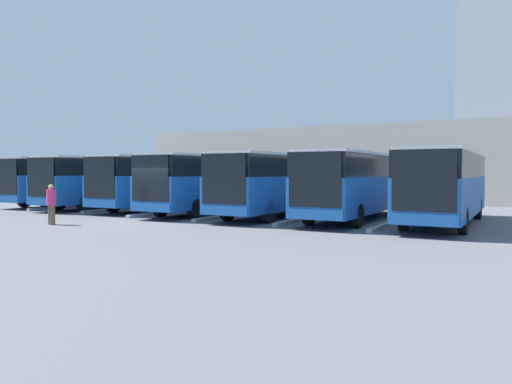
% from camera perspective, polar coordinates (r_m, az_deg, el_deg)
% --- Properties ---
extents(ground_plane, '(600.00, 600.00, 0.00)m').
position_cam_1_polar(ground_plane, '(24.10, -11.74, -3.25)').
color(ground_plane, '#5B5B60').
extents(bus_0, '(2.77, 11.00, 3.22)m').
position_cam_1_polar(bus_0, '(23.41, 20.85, 0.90)').
color(bus_0, '#19519E').
rests_on(bus_0, ground_plane).
extents(curb_divider_0, '(0.43, 6.29, 0.15)m').
position_cam_1_polar(curb_divider_0, '(22.36, 14.93, -3.52)').
color(curb_divider_0, '#9E9E99').
rests_on(curb_divider_0, ground_plane).
extents(bus_1, '(2.77, 11.00, 3.22)m').
position_cam_1_polar(bus_1, '(24.48, 11.40, 1.07)').
color(bus_1, '#19519E').
rests_on(bus_1, ground_plane).
extents(curb_divider_1, '(0.43, 6.29, 0.15)m').
position_cam_1_polar(curb_divider_1, '(23.83, 5.45, -3.09)').
color(curb_divider_1, '#9E9E99').
rests_on(curb_divider_1, ground_plane).
extents(bus_2, '(2.77, 11.00, 3.22)m').
position_cam_1_polar(bus_2, '(25.90, 2.66, 1.18)').
color(bus_2, '#19519E').
rests_on(bus_2, ground_plane).
extents(curb_divider_2, '(0.43, 6.29, 0.15)m').
position_cam_1_polar(curb_divider_2, '(25.62, -3.08, -2.70)').
color(curb_divider_2, '#9E9E99').
rests_on(curb_divider_2, ground_plane).
extents(bus_3, '(2.77, 11.00, 3.22)m').
position_cam_1_polar(bus_3, '(27.99, -4.81, 1.27)').
color(bus_3, '#19519E').
rests_on(bus_3, ground_plane).
extents(curb_divider_3, '(0.43, 6.29, 0.15)m').
position_cam_1_polar(curb_divider_3, '(28.04, -10.12, -2.29)').
color(curb_divider_3, '#9E9E99').
rests_on(curb_divider_3, ground_plane).
extents(bus_4, '(2.77, 11.00, 3.22)m').
position_cam_1_polar(bus_4, '(31.03, -10.29, 1.35)').
color(bus_4, '#19519E').
rests_on(bus_4, ground_plane).
extents(curb_divider_4, '(0.43, 6.29, 0.15)m').
position_cam_1_polar(curb_divider_4, '(31.31, -15.04, -1.85)').
color(curb_divider_4, '#9E9E99').
rests_on(curb_divider_4, ground_plane).
extents(bus_5, '(2.77, 11.00, 3.22)m').
position_cam_1_polar(bus_5, '(33.53, -16.08, 1.37)').
color(bus_5, '#19519E').
rests_on(bus_5, ground_plane).
extents(curb_divider_5, '(0.43, 6.29, 0.15)m').
position_cam_1_polar(curb_divider_5, '(34.05, -20.40, -1.58)').
color(curb_divider_5, '#9E9E99').
rests_on(curb_divider_5, ground_plane).
extents(bus_6, '(2.77, 11.00, 3.22)m').
position_cam_1_polar(bus_6, '(36.96, -19.82, 1.40)').
color(bus_6, '#19519E').
rests_on(bus_6, ground_plane).
extents(pedestrian, '(0.46, 0.46, 1.77)m').
position_cam_1_polar(pedestrian, '(23.63, -22.35, -1.18)').
color(pedestrian, brown).
rests_on(pedestrian, ground_plane).
extents(station_building, '(31.89, 14.73, 5.88)m').
position_cam_1_polar(station_building, '(45.18, 9.32, 3.15)').
color(station_building, '#A8A399').
rests_on(station_building, ground_plane).
extents(office_tower, '(20.26, 20.26, 74.81)m').
position_cam_1_polar(office_tower, '(218.84, 24.88, 11.23)').
color(office_tower, '#ADB2B7').
rests_on(office_tower, ground_plane).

